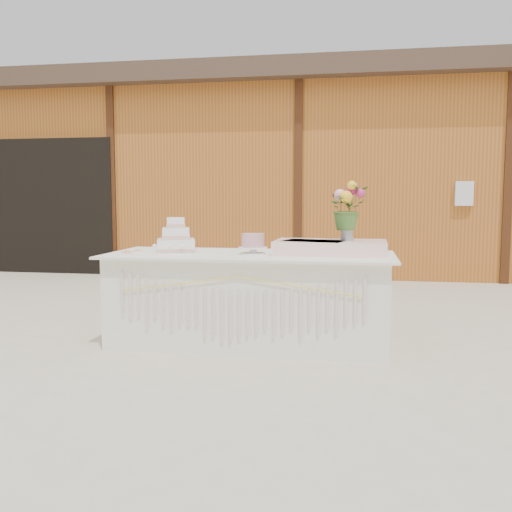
{
  "coord_description": "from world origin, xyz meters",
  "views": [
    {
      "loc": [
        0.88,
        -4.68,
        1.23
      ],
      "look_at": [
        0.0,
        0.3,
        0.72
      ],
      "focal_mm": 40.0,
      "sensor_mm": 36.0,
      "label": 1
    }
  ],
  "objects": [
    {
      "name": "barn",
      "position": [
        -0.01,
        5.99,
        1.68
      ],
      "size": [
        12.6,
        4.6,
        3.3
      ],
      "color": "#AB5E23",
      "rests_on": "ground"
    },
    {
      "name": "pink_cake_stand",
      "position": [
        0.04,
        -0.05,
        0.87
      ],
      "size": [
        0.24,
        0.24,
        0.17
      ],
      "color": "white",
      "rests_on": "cake_table"
    },
    {
      "name": "ground",
      "position": [
        0.0,
        0.0,
        0.0
      ],
      "size": [
        80.0,
        80.0,
        0.0
      ],
      "primitive_type": "plane",
      "color": "beige",
      "rests_on": "ground"
    },
    {
      "name": "loose_flowers",
      "position": [
        -1.0,
        0.01,
        0.78
      ],
      "size": [
        0.27,
        0.41,
        0.02
      ],
      "primitive_type": null,
      "rotation": [
        0.0,
        0.0,
        0.34
      ],
      "color": "pink",
      "rests_on": "cake_table"
    },
    {
      "name": "satin_runner",
      "position": [
        0.67,
        0.06,
        0.83
      ],
      "size": [
        0.92,
        0.55,
        0.12
      ],
      "primitive_type": "cube",
      "rotation": [
        0.0,
        0.0,
        -0.02
      ],
      "color": "#FFD0CD",
      "rests_on": "cake_table"
    },
    {
      "name": "flower_vase",
      "position": [
        0.8,
        0.07,
        0.95
      ],
      "size": [
        0.1,
        0.1,
        0.14
      ],
      "primitive_type": "cylinder",
      "color": "#A9AAAE",
      "rests_on": "satin_runner"
    },
    {
      "name": "wedding_cake",
      "position": [
        -0.67,
        0.08,
        0.87
      ],
      "size": [
        0.41,
        0.41,
        0.3
      ],
      "rotation": [
        0.0,
        0.0,
        0.31
      ],
      "color": "white",
      "rests_on": "cake_table"
    },
    {
      "name": "cake_table",
      "position": [
        0.0,
        -0.0,
        0.39
      ],
      "size": [
        2.4,
        1.0,
        0.77
      ],
      "color": "white",
      "rests_on": "ground"
    },
    {
      "name": "bouquet",
      "position": [
        0.8,
        0.07,
        1.2
      ],
      "size": [
        0.42,
        0.41,
        0.36
      ],
      "primitive_type": "imported",
      "rotation": [
        0.0,
        0.0,
        0.52
      ],
      "color": "#426B2A",
      "rests_on": "flower_vase"
    }
  ]
}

